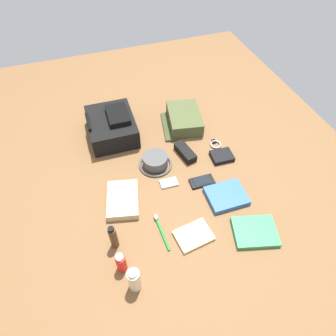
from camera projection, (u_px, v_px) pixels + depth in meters
The scene contains 17 objects.
ground_plane at pixel (168, 175), 1.47m from camera, with size 2.64×2.02×0.02m, color brown.
backpack at pixel (112, 126), 1.60m from camera, with size 0.32×0.25×0.14m.
toiletry_pouch at pixel (183, 119), 1.67m from camera, with size 0.28×0.26×0.08m.
bucket_hat at pixel (155, 162), 1.47m from camera, with size 0.17×0.17×0.06m.
lotion_bottle at pixel (134, 280), 1.05m from camera, with size 0.05×0.05×0.14m.
sunscreen_spray at pixel (121, 263), 1.10m from camera, with size 0.04×0.04×0.11m.
cologne_bottle at pixel (113, 237), 1.16m from camera, with size 0.03×0.03×0.14m.
paperback_novel at pixel (255, 232), 1.23m from camera, with size 0.19×0.21×0.02m.
travel_guidebook at pixel (226, 196), 1.35m from camera, with size 0.15×0.18×0.03m.
cell_phone at pixel (202, 181), 1.41m from camera, with size 0.06×0.12×0.01m.
media_player at pixel (169, 183), 1.41m from camera, with size 0.06×0.09×0.01m.
wristwatch at pixel (215, 144), 1.58m from camera, with size 0.07×0.06×0.01m.
toothbrush at pixel (161, 230), 1.24m from camera, with size 0.18×0.02×0.02m.
wallet at pixel (222, 156), 1.52m from camera, with size 0.09×0.11×0.02m, color black.
notepad at pixel (194, 235), 1.22m from camera, with size 0.11×0.15×0.02m, color beige.
folded_towel at pixel (123, 200), 1.33m from camera, with size 0.20×0.14×0.04m, color #C6B289.
sunglasses_case at pixel (185, 152), 1.52m from camera, with size 0.14×0.06×0.04m, color black.
Camera 1 is at (-0.88, 0.30, 1.12)m, focal length 31.07 mm.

